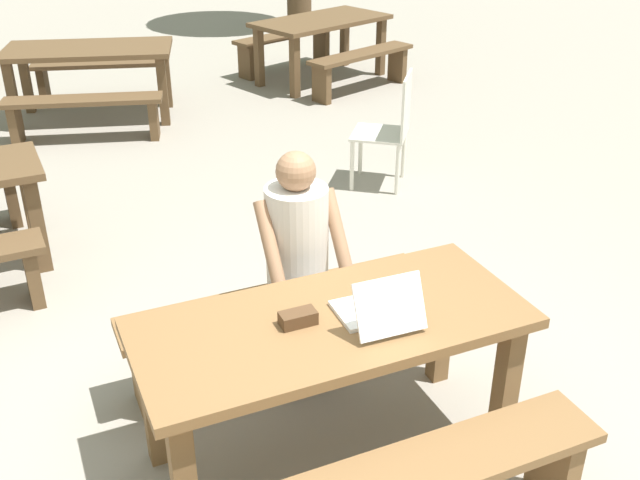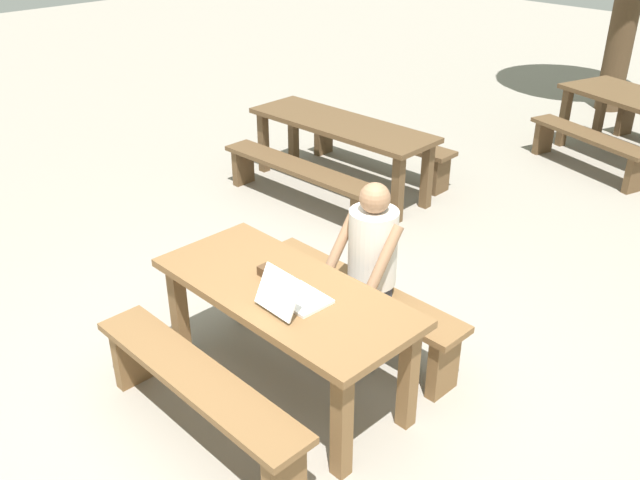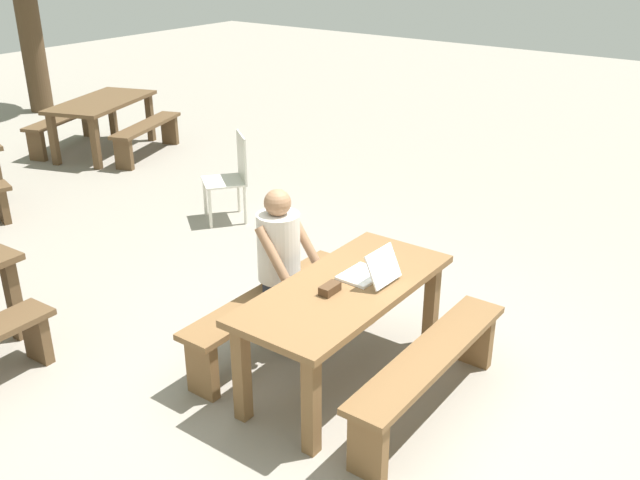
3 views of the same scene
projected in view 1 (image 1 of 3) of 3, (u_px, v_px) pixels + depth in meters
The scene contains 13 objects.
ground_plane at pixel (331, 450), 3.55m from camera, with size 30.00×30.00×0.00m, color gray.
picnic_table_front at pixel (332, 342), 3.25m from camera, with size 1.71×0.76×0.75m.
bench_far at pixel (279, 317), 3.93m from camera, with size 1.67×0.30×0.48m.
laptop at pixel (378, 308), 3.16m from camera, with size 0.32×0.36×0.24m.
small_pouch at pixel (298, 318), 3.15m from camera, with size 0.16×0.08×0.06m.
person_seated at pixel (300, 250), 3.75m from camera, with size 0.43×0.42×1.26m.
plastic_chair at pixel (390, 128), 6.14m from camera, with size 0.62×0.62×0.96m.
picnic_table_mid at pixel (89, 59), 7.65m from camera, with size 1.84×1.25×0.75m.
bench_mid_south at pixel (84, 109), 7.18m from camera, with size 1.53×0.71×0.43m.
bench_mid_north at pixel (102, 72), 8.40m from camera, with size 1.53×0.71×0.43m.
picnic_table_distant at pixel (321, 29), 8.96m from camera, with size 1.83×1.34×0.75m.
bench_distant_south at pixel (361, 63), 8.66m from camera, with size 1.49×0.77×0.46m.
bench_distant_north at pixel (285, 44), 9.53m from camera, with size 1.49×0.77×0.46m.
Camera 1 is at (-1.13, -2.42, 2.54)m, focal length 41.84 mm.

